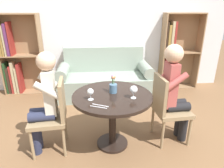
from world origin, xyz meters
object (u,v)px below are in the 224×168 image
person_left (44,101)px  wine_glass_left (90,92)px  couch (105,80)px  bookshelf_left (17,58)px  flower_vase (113,86)px  bookshelf_right (175,53)px  wine_glass_right (134,90)px  chair_right (167,106)px  chair_left (54,113)px  person_right (175,91)px

person_left → wine_glass_left: size_ratio=9.24×
couch → person_left: person_left is taller
bookshelf_left → flower_vase: bearing=-46.1°
bookshelf_left → bookshelf_right: (3.23, 0.01, 0.05)m
bookshelf_right → flower_vase: size_ratio=7.03×
wine_glass_right → bookshelf_left: bearing=134.6°
chair_right → chair_left: bearing=88.2°
chair_left → wine_glass_right: bearing=79.7°
person_left → chair_left: bearing=92.9°
wine_glass_right → wine_glass_left: bearing=179.6°
bookshelf_left → wine_glass_right: bookshelf_left is taller
bookshelf_left → person_right: size_ratio=1.22×
couch → chair_right: 1.73m
couch → chair_right: couch is taller
wine_glass_left → flower_vase: (0.27, 0.17, -0.01)m
person_left → chair_right: bearing=88.0°
couch → chair_left: 1.78m
bookshelf_right → person_right: 1.97m
bookshelf_right → wine_glass_right: size_ratio=10.47×
couch → chair_left: size_ratio=2.03×
bookshelf_left → person_left: size_ratio=1.27×
couch → person_left: (-0.79, -1.63, 0.36)m
bookshelf_left → couch: bearing=-8.8°
wine_glass_left → flower_vase: bearing=32.8°
bookshelf_right → person_right: bookshelf_right is taller
wine_glass_right → person_right: bearing=15.8°
chair_left → person_left: size_ratio=0.73×
chair_left → person_left: (-0.09, -0.01, 0.17)m
bookshelf_right → chair_right: bearing=-113.4°
chair_left → flower_vase: (0.72, 0.08, 0.29)m
chair_right → bookshelf_left: bearing=49.1°
couch → wine_glass_right: 1.80m
bookshelf_left → wine_glass_right: size_ratio=10.47×
chair_left → wine_glass_left: 0.55m
couch → flower_vase: size_ratio=8.18×
couch → bookshelf_right: bearing=10.2°
couch → flower_vase: 1.61m
flower_vase → person_right: bearing=-1.5°
person_right → wine_glass_left: bearing=94.6°
bookshelf_right → wine_glass_right: bearing=-122.6°
person_right → wine_glass_left: 1.06m
wine_glass_right → person_left: bearing=175.1°
chair_left → wine_glass_left: chair_left is taller
bookshelf_right → flower_vase: bookshelf_right is taller
couch → wine_glass_left: (-0.26, -1.71, 0.48)m
couch → person_left: bearing=-115.9°
bookshelf_left → chair_right: bearing=-37.1°
bookshelf_left → wine_glass_left: bookshelf_left is taller
bookshelf_right → chair_left: bearing=-139.4°
bookshelf_left → wine_glass_right: bearing=-45.4°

